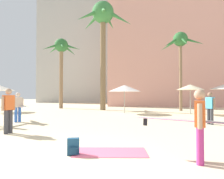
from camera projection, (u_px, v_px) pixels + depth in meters
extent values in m
plane|color=beige|center=(45.00, 164.00, 4.65)|extent=(120.00, 120.00, 0.00)
cube|color=#DB9989|center=(185.00, 42.00, 31.14)|extent=(20.75, 11.61, 18.37)
cube|color=#A8A8A3|center=(86.00, 12.00, 43.77)|extent=(16.67, 9.32, 36.98)
cylinder|color=#896B4C|center=(181.00, 75.00, 20.06)|extent=(0.28, 0.28, 6.76)
sphere|color=#2D6B33|center=(180.00, 39.00, 20.14)|extent=(1.36, 1.36, 1.36)
cone|color=#2D6B33|center=(194.00, 41.00, 19.73)|extent=(1.86, 0.62, 0.92)
cone|color=#2D6B33|center=(181.00, 46.00, 21.21)|extent=(0.67, 1.80, 1.11)
cone|color=#2D6B33|center=(169.00, 45.00, 20.89)|extent=(1.69, 1.17, 1.08)
cone|color=#2D6B33|center=(171.00, 42.00, 19.61)|extent=(1.59, 1.29, 1.16)
cone|color=#2D6B33|center=(184.00, 41.00, 19.00)|extent=(0.58, 1.76, 1.22)
cylinder|color=#896B4C|center=(61.00, 77.00, 23.65)|extent=(0.41, 0.41, 7.01)
sphere|color=#2D6B33|center=(61.00, 45.00, 23.73)|extent=(1.50, 1.50, 1.50)
cone|color=#2D6B33|center=(72.00, 47.00, 23.57)|extent=(1.91, 0.42, 0.85)
cone|color=#2D6B33|center=(70.00, 51.00, 24.71)|extent=(1.15, 1.80, 1.06)
cone|color=#2D6B33|center=(54.00, 50.00, 24.45)|extent=(1.84, 1.11, 0.97)
cone|color=#2D6B33|center=(50.00, 47.00, 22.99)|extent=(1.54, 1.56, 1.03)
cone|color=#2D6B33|center=(62.00, 46.00, 22.52)|extent=(1.15, 1.83, 0.94)
cylinder|color=brown|center=(103.00, 61.00, 21.11)|extent=(0.53, 0.53, 9.70)
sphere|color=#387A3D|center=(103.00, 12.00, 21.22)|extent=(2.16, 2.16, 2.16)
cone|color=#387A3D|center=(120.00, 18.00, 20.94)|extent=(2.50, 0.50, 1.76)
cone|color=#387A3D|center=(110.00, 22.00, 22.89)|extent=(0.97, 2.70, 1.23)
cone|color=#387A3D|center=(92.00, 22.00, 22.44)|extent=(2.39, 1.89, 1.51)
cone|color=#387A3D|center=(88.00, 15.00, 20.25)|extent=(2.14, 2.10, 1.72)
cone|color=#387A3D|center=(104.00, 10.00, 19.44)|extent=(1.12, 2.67, 1.34)
cylinder|color=gray|center=(125.00, 99.00, 17.30)|extent=(0.06, 0.06, 2.30)
cone|color=white|center=(125.00, 88.00, 17.32)|extent=(2.66, 2.66, 0.53)
cylinder|color=gray|center=(190.00, 99.00, 16.56)|extent=(0.06, 0.06, 2.31)
cone|color=beige|center=(190.00, 87.00, 16.58)|extent=(2.09, 2.09, 0.42)
cube|color=#EF6684|center=(110.00, 152.00, 5.60)|extent=(2.03, 1.28, 0.01)
cube|color=navy|center=(73.00, 146.00, 5.39)|extent=(0.34, 0.27, 0.42)
cube|color=#16354E|center=(73.00, 151.00, 5.27)|extent=(0.22, 0.12, 0.18)
cylinder|color=#B7337F|center=(200.00, 144.00, 4.80)|extent=(0.19, 0.19, 0.82)
cylinder|color=#B7337F|center=(200.00, 146.00, 4.62)|extent=(0.19, 0.19, 0.82)
cube|color=orange|center=(200.00, 114.00, 4.72)|extent=(0.30, 0.44, 0.56)
sphere|color=tan|center=(200.00, 95.00, 4.73)|extent=(0.29, 0.29, 0.24)
cylinder|color=tan|center=(200.00, 114.00, 4.96)|extent=(0.12, 0.12, 0.54)
cylinder|color=tan|center=(200.00, 116.00, 4.49)|extent=(0.12, 0.12, 0.54)
ellipsoid|color=#B2B2B7|center=(197.00, 121.00, 5.02)|extent=(3.06, 0.86, 0.13)
ellipsoid|color=#B8277E|center=(197.00, 121.00, 5.02)|extent=(3.07, 0.89, 0.11)
cube|color=black|center=(145.00, 122.00, 5.45)|extent=(0.11, 0.04, 0.18)
cube|color=black|center=(16.00, 110.00, 11.85)|extent=(0.04, 0.12, 0.19)
cylinder|color=blue|center=(20.00, 115.00, 11.82)|extent=(0.22, 0.22, 0.82)
cylinder|color=blue|center=(16.00, 115.00, 11.69)|extent=(0.22, 0.22, 0.82)
cube|color=beige|center=(18.00, 102.00, 11.77)|extent=(0.42, 0.45, 0.56)
sphere|color=beige|center=(18.00, 95.00, 11.78)|extent=(0.34, 0.34, 0.24)
cylinder|color=beige|center=(23.00, 103.00, 11.94)|extent=(0.14, 0.14, 0.53)
cylinder|color=beige|center=(13.00, 103.00, 11.60)|extent=(0.14, 0.14, 0.53)
ellipsoid|color=white|center=(21.00, 106.00, 12.06)|extent=(2.24, 2.22, 0.20)
ellipsoid|color=#421D92|center=(21.00, 106.00, 12.06)|extent=(2.26, 2.24, 0.17)
cube|color=black|center=(17.00, 106.00, 12.99)|extent=(0.09, 0.09, 0.18)
cylinder|color=#3D3D42|center=(6.00, 122.00, 8.24)|extent=(0.20, 0.20, 0.92)
cylinder|color=#3D3D42|center=(11.00, 121.00, 8.41)|extent=(0.20, 0.20, 0.92)
cube|color=orange|center=(9.00, 103.00, 8.34)|extent=(0.33, 0.45, 0.58)
sphere|color=tan|center=(9.00, 91.00, 8.35)|extent=(0.30, 0.30, 0.24)
cylinder|color=tan|center=(3.00, 104.00, 8.12)|extent=(0.12, 0.12, 0.55)
cylinder|color=tan|center=(14.00, 103.00, 8.57)|extent=(0.12, 0.12, 0.55)
cylinder|color=#3D3D42|center=(209.00, 116.00, 10.96)|extent=(0.22, 0.22, 0.81)
cylinder|color=#3D3D42|center=(212.00, 117.00, 10.77)|extent=(0.22, 0.22, 0.81)
cube|color=#4CB2DB|center=(210.00, 103.00, 10.88)|extent=(0.40, 0.45, 0.58)
sphere|color=#936B51|center=(210.00, 94.00, 10.89)|extent=(0.33, 0.33, 0.24)
cylinder|color=#936B51|center=(206.00, 103.00, 11.11)|extent=(0.14, 0.14, 0.55)
cylinder|color=#936B51|center=(214.00, 104.00, 10.65)|extent=(0.14, 0.14, 0.55)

